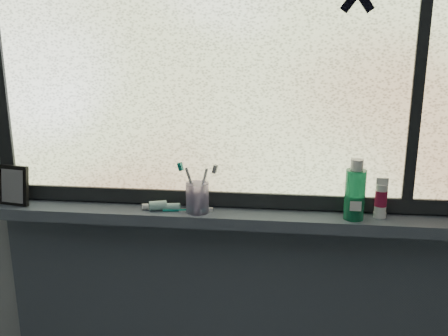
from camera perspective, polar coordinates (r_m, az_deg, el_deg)
wall_back at (r=1.69m, az=0.25°, el=3.26°), size 3.00×0.01×2.50m
windowsill at (r=1.69m, az=-0.06°, el=-5.61°), size 1.62×0.14×0.04m
window_pane at (r=1.63m, az=0.16°, el=12.76°), size 1.50×0.01×1.00m
frame_bottom at (r=1.72m, az=0.13°, el=-3.48°), size 1.60×0.03×0.05m
frame_mullion at (r=1.67m, az=21.56°, el=11.78°), size 0.03×0.03×1.00m
vanity_mirror at (r=1.87m, az=-22.88°, el=-1.83°), size 0.12×0.07×0.14m
toothpaste_tube at (r=1.70m, az=-6.93°, el=-4.31°), size 0.19×0.08×0.03m
toothbrush_cup at (r=1.66m, az=-3.06°, el=-3.41°), size 0.09×0.09×0.10m
toothbrush_lying at (r=1.68m, az=-4.50°, el=-4.75°), size 0.18×0.05×0.01m
mouthwash_bottle at (r=1.64m, az=14.77°, el=-2.40°), size 0.08×0.08×0.16m
cream_tube at (r=1.68m, az=17.52°, el=-3.12°), size 0.05×0.05×0.09m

